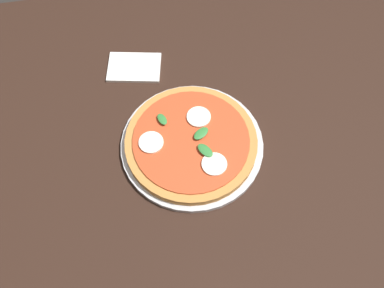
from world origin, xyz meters
The scene contains 5 objects.
ground_plane centered at (0.00, 0.00, 0.00)m, with size 6.00×6.00×0.00m, color #2D2B28.
dining_table centered at (0.00, 0.00, 0.63)m, with size 1.55×1.07×0.71m.
serving_tray centered at (0.01, 0.01, 0.71)m, with size 0.32×0.32×0.01m, color silver.
pizza centered at (0.01, 0.01, 0.73)m, with size 0.29×0.29×0.03m.
napkin centered at (0.11, -0.24, 0.71)m, with size 0.13×0.09×0.01m, color white.
Camera 1 is at (0.09, 0.46, 1.55)m, focal length 40.07 mm.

